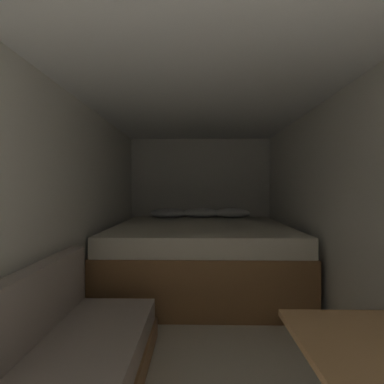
% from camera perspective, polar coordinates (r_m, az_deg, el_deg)
% --- Properties ---
extents(ground_plane, '(7.08, 7.08, 0.00)m').
position_cam_1_polar(ground_plane, '(2.57, 2.18, -28.22)').
color(ground_plane, beige).
extents(wall_back, '(2.37, 0.05, 2.06)m').
position_cam_1_polar(wall_back, '(4.82, 1.61, -1.85)').
color(wall_back, silver).
rests_on(wall_back, ground).
extents(wall_left, '(0.05, 5.08, 2.06)m').
position_cam_1_polar(wall_left, '(2.52, -25.26, -4.25)').
color(wall_left, silver).
rests_on(wall_left, ground).
extents(wall_right, '(0.05, 5.08, 2.06)m').
position_cam_1_polar(wall_right, '(2.56, 29.19, -4.20)').
color(wall_right, silver).
rests_on(wall_right, ground).
extents(ceiling_slab, '(2.37, 5.08, 0.05)m').
position_cam_1_polar(ceiling_slab, '(2.40, 2.21, 21.15)').
color(ceiling_slab, white).
rests_on(ceiling_slab, wall_left).
extents(bed, '(2.15, 2.10, 0.94)m').
position_cam_1_polar(bed, '(3.80, 1.76, -12.09)').
color(bed, olive).
rests_on(bed, ground).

